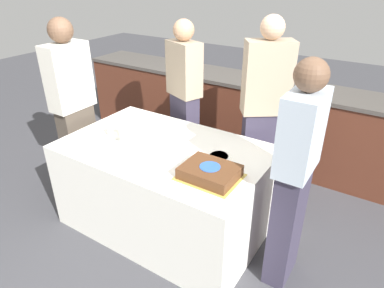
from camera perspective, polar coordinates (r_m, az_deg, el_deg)
The scene contains 12 objects.
ground_plane at distance 3.17m, azimuth -4.10°, elevation -12.83°, with size 14.00×14.00×0.00m, color #424247.
back_counter at distance 4.12m, azimuth 8.95°, elevation 4.58°, with size 4.40×0.58×0.92m.
dining_table at distance 2.93m, azimuth -4.35°, elevation -7.11°, with size 1.64×1.04×0.77m.
cake at distance 2.33m, azimuth 2.99°, elevation -4.70°, with size 0.41×0.33×0.09m.
plate_stack at distance 2.98m, azimuth -11.87°, elevation 2.26°, with size 0.22×0.22×0.07m.
wine_glass at distance 2.75m, azimuth -11.53°, elevation 2.11°, with size 0.06×0.06×0.19m.
side_plate_near_cake at distance 2.60m, azimuth 4.12°, elevation -2.01°, with size 0.18×0.18×0.00m.
side_plate_right_edge at distance 2.59m, azimuth 4.84°, elevation -2.08°, with size 0.18×0.18×0.00m.
person_cutting_cake at distance 3.04m, azimuth 11.81°, elevation 4.65°, with size 0.43×0.39×1.73m.
person_seated_left at distance 3.37m, azimuth -19.10°, elevation 5.66°, with size 0.21×0.39×1.68m.
person_seated_right at distance 2.30m, azimuth 16.66°, elevation -5.58°, with size 0.20×0.38×1.62m.
person_standing_back at distance 3.41m, azimuth -1.27°, elevation 7.00°, with size 0.39×0.31×1.64m.
Camera 1 is at (1.48, -1.90, 2.06)m, focal length 32.00 mm.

